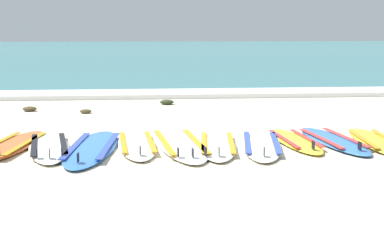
{
  "coord_description": "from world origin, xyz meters",
  "views": [
    {
      "loc": [
        -0.99,
        -7.9,
        1.64
      ],
      "look_at": [
        -0.2,
        0.65,
        0.25
      ],
      "focal_mm": 52.44,
      "sensor_mm": 36.0,
      "label": 1
    }
  ],
  "objects_px": {
    "surfboard_0": "(11,146)",
    "surfboard_8": "(333,140)",
    "surfboard_6": "(261,145)",
    "surfboard_5": "(217,145)",
    "surfboard_7": "(295,141)",
    "surfboard_2": "(92,148)",
    "surfboard_3": "(137,144)",
    "surfboard_1": "(49,147)",
    "surfboard_9": "(375,141)",
    "surfboard_4": "(180,144)"
  },
  "relations": [
    {
      "from": "surfboard_0",
      "to": "surfboard_8",
      "type": "height_order",
      "value": "same"
    },
    {
      "from": "surfboard_6",
      "to": "surfboard_0",
      "type": "bearing_deg",
      "value": 175.77
    },
    {
      "from": "surfboard_5",
      "to": "surfboard_6",
      "type": "distance_m",
      "value": 0.62
    },
    {
      "from": "surfboard_6",
      "to": "surfboard_8",
      "type": "distance_m",
      "value": 1.13
    },
    {
      "from": "surfboard_7",
      "to": "surfboard_2",
      "type": "bearing_deg",
      "value": -175.56
    },
    {
      "from": "surfboard_0",
      "to": "surfboard_6",
      "type": "distance_m",
      "value": 3.5
    },
    {
      "from": "surfboard_3",
      "to": "surfboard_0",
      "type": "bearing_deg",
      "value": 177.59
    },
    {
      "from": "surfboard_0",
      "to": "surfboard_1",
      "type": "distance_m",
      "value": 0.55
    },
    {
      "from": "surfboard_3",
      "to": "surfboard_9",
      "type": "xyz_separation_m",
      "value": [
        3.45,
        -0.09,
        0.0
      ]
    },
    {
      "from": "surfboard_6",
      "to": "surfboard_9",
      "type": "bearing_deg",
      "value": 3.14
    },
    {
      "from": "surfboard_6",
      "to": "surfboard_9",
      "type": "relative_size",
      "value": 1.08
    },
    {
      "from": "surfboard_0",
      "to": "surfboard_6",
      "type": "xyz_separation_m",
      "value": [
        3.49,
        -0.26,
        -0.0
      ]
    },
    {
      "from": "surfboard_0",
      "to": "surfboard_8",
      "type": "bearing_deg",
      "value": -0.55
    },
    {
      "from": "surfboard_4",
      "to": "surfboard_6",
      "type": "bearing_deg",
      "value": -7.5
    },
    {
      "from": "surfboard_0",
      "to": "surfboard_3",
      "type": "xyz_separation_m",
      "value": [
        1.75,
        -0.07,
        -0.0
      ]
    },
    {
      "from": "surfboard_5",
      "to": "surfboard_8",
      "type": "distance_m",
      "value": 1.74
    },
    {
      "from": "surfboard_2",
      "to": "surfboard_5",
      "type": "xyz_separation_m",
      "value": [
        1.74,
        0.03,
        0.0
      ]
    },
    {
      "from": "surfboard_1",
      "to": "surfboard_0",
      "type": "bearing_deg",
      "value": 167.22
    },
    {
      "from": "surfboard_6",
      "to": "surfboard_5",
      "type": "bearing_deg",
      "value": 177.04
    },
    {
      "from": "surfboard_5",
      "to": "surfboard_6",
      "type": "height_order",
      "value": "same"
    },
    {
      "from": "surfboard_1",
      "to": "surfboard_5",
      "type": "distance_m",
      "value": 2.34
    },
    {
      "from": "surfboard_3",
      "to": "surfboard_7",
      "type": "height_order",
      "value": "same"
    },
    {
      "from": "surfboard_2",
      "to": "surfboard_7",
      "type": "bearing_deg",
      "value": 4.44
    },
    {
      "from": "surfboard_0",
      "to": "surfboard_7",
      "type": "relative_size",
      "value": 1.2
    },
    {
      "from": "surfboard_5",
      "to": "surfboard_2",
      "type": "bearing_deg",
      "value": -179.12
    },
    {
      "from": "surfboard_4",
      "to": "surfboard_9",
      "type": "xyz_separation_m",
      "value": [
        2.84,
        -0.06,
        -0.0
      ]
    },
    {
      "from": "surfboard_0",
      "to": "surfboard_9",
      "type": "height_order",
      "value": "same"
    },
    {
      "from": "surfboard_0",
      "to": "surfboard_8",
      "type": "relative_size",
      "value": 1.07
    },
    {
      "from": "surfboard_0",
      "to": "surfboard_2",
      "type": "relative_size",
      "value": 0.91
    },
    {
      "from": "surfboard_3",
      "to": "surfboard_9",
      "type": "height_order",
      "value": "same"
    },
    {
      "from": "surfboard_4",
      "to": "surfboard_7",
      "type": "relative_size",
      "value": 1.32
    },
    {
      "from": "surfboard_3",
      "to": "surfboard_4",
      "type": "distance_m",
      "value": 0.61
    },
    {
      "from": "surfboard_0",
      "to": "surfboard_1",
      "type": "height_order",
      "value": "same"
    },
    {
      "from": "surfboard_5",
      "to": "surfboard_7",
      "type": "bearing_deg",
      "value": 9.67
    },
    {
      "from": "surfboard_0",
      "to": "surfboard_5",
      "type": "height_order",
      "value": "same"
    },
    {
      "from": "surfboard_2",
      "to": "surfboard_9",
      "type": "height_order",
      "value": "same"
    },
    {
      "from": "surfboard_7",
      "to": "surfboard_8",
      "type": "distance_m",
      "value": 0.56
    },
    {
      "from": "surfboard_7",
      "to": "surfboard_8",
      "type": "bearing_deg",
      "value": -1.69
    },
    {
      "from": "surfboard_4",
      "to": "surfboard_8",
      "type": "relative_size",
      "value": 1.18
    },
    {
      "from": "surfboard_0",
      "to": "surfboard_5",
      "type": "bearing_deg",
      "value": -4.5
    },
    {
      "from": "surfboard_4",
      "to": "surfboard_7",
      "type": "distance_m",
      "value": 1.69
    },
    {
      "from": "surfboard_1",
      "to": "surfboard_3",
      "type": "xyz_separation_m",
      "value": [
        1.21,
        0.05,
        -0.0
      ]
    },
    {
      "from": "surfboard_2",
      "to": "surfboard_8",
      "type": "distance_m",
      "value": 3.48
    },
    {
      "from": "surfboard_1",
      "to": "surfboard_9",
      "type": "height_order",
      "value": "same"
    },
    {
      "from": "surfboard_8",
      "to": "surfboard_4",
      "type": "bearing_deg",
      "value": -178.37
    },
    {
      "from": "surfboard_4",
      "to": "surfboard_5",
      "type": "relative_size",
      "value": 1.2
    },
    {
      "from": "surfboard_0",
      "to": "surfboard_8",
      "type": "xyz_separation_m",
      "value": [
        4.61,
        -0.04,
        -0.0
      ]
    },
    {
      "from": "surfboard_7",
      "to": "surfboard_8",
      "type": "height_order",
      "value": "same"
    },
    {
      "from": "surfboard_0",
      "to": "surfboard_6",
      "type": "height_order",
      "value": "same"
    },
    {
      "from": "surfboard_2",
      "to": "surfboard_7",
      "type": "relative_size",
      "value": 1.32
    }
  ]
}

